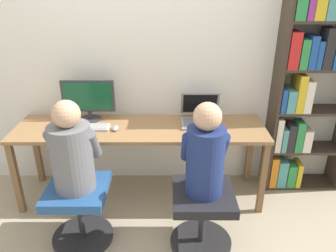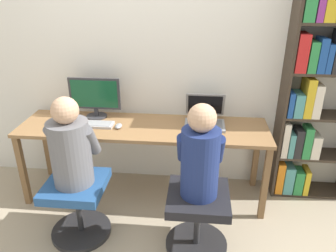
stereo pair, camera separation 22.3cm
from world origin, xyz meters
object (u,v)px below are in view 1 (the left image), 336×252
at_px(desktop_monitor, 90,100).
at_px(laptop, 202,117).
at_px(person_at_laptop, 207,154).
at_px(office_chair_right, 203,214).
at_px(bookshelf, 308,89).
at_px(office_chair_left, 81,208).
at_px(keyboard, 87,127).
at_px(person_at_monitor, 73,151).

distance_m(desktop_monitor, laptop, 1.01).
height_order(laptop, person_at_laptop, person_at_laptop).
bearing_deg(office_chair_right, bookshelf, 39.80).
xyz_separation_m(office_chair_left, person_at_laptop, (0.93, -0.05, 0.51)).
height_order(office_chair_right, person_at_laptop, person_at_laptop).
relative_size(keyboard, office_chair_right, 0.84).
distance_m(laptop, office_chair_left, 1.27).
distance_m(office_chair_right, person_at_monitor, 1.06).
bearing_deg(office_chair_right, person_at_monitor, 176.25).
relative_size(laptop, bookshelf, 0.18).
relative_size(person_at_laptop, bookshelf, 0.35).
bearing_deg(person_at_monitor, bookshelf, 21.42).
bearing_deg(keyboard, laptop, 7.96).
bearing_deg(person_at_laptop, office_chair_left, 176.85).
distance_m(desktop_monitor, office_chair_left, 0.96).
relative_size(keyboard, person_at_laptop, 0.61).
bearing_deg(person_at_monitor, office_chair_left, -90.00).
relative_size(office_chair_right, person_at_monitor, 0.73).
xyz_separation_m(keyboard, bookshelf, (1.93, 0.21, 0.28)).
height_order(person_at_laptop, bookshelf, bookshelf).
xyz_separation_m(laptop, person_at_monitor, (-0.97, -0.68, 0.02)).
distance_m(laptop, office_chair_right, 0.88).
bearing_deg(person_at_monitor, person_at_laptop, -3.45).
distance_m(keyboard, office_chair_right, 1.22).
distance_m(office_chair_left, person_at_laptop, 1.06).
relative_size(office_chair_left, person_at_monitor, 0.73).
bearing_deg(bookshelf, office_chair_right, -140.20).
bearing_deg(person_at_laptop, laptop, 87.19).
bearing_deg(desktop_monitor, bookshelf, 0.42).
relative_size(office_chair_left, bookshelf, 0.25).
height_order(office_chair_left, person_at_laptop, person_at_laptop).
relative_size(laptop, person_at_laptop, 0.53).
bearing_deg(person_at_laptop, keyboard, 148.42).
bearing_deg(keyboard, bookshelf, 6.08).
relative_size(laptop, office_chair_right, 0.74).
xyz_separation_m(office_chair_right, person_at_monitor, (-0.93, 0.06, 0.49)).
bearing_deg(person_at_monitor, desktop_monitor, 92.46).
bearing_deg(desktop_monitor, laptop, -2.97).
xyz_separation_m(person_at_monitor, person_at_laptop, (0.93, -0.06, 0.01)).
xyz_separation_m(person_at_laptop, bookshelf, (0.97, 0.80, 0.20)).
height_order(office_chair_left, person_at_monitor, person_at_monitor).
height_order(keyboard, office_chair_left, keyboard).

